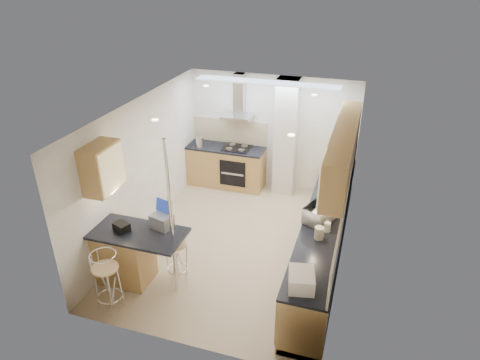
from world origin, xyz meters
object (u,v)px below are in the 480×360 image
(laptop, at_px, (162,221))
(bar_stool_near, at_px, (107,282))
(microwave, at_px, (319,214))
(bread_bin, at_px, (301,280))
(bar_stool_end, at_px, (176,256))

(laptop, xyz_separation_m, bar_stool_near, (-0.46, -0.88, -0.56))
(microwave, bearing_deg, bread_bin, -157.57)
(microwave, relative_size, bar_stool_end, 0.56)
(laptop, bearing_deg, bread_bin, -1.26)
(laptop, height_order, bar_stool_near, laptop)
(laptop, height_order, bar_stool_end, laptop)
(microwave, distance_m, bread_bin, 1.57)
(bar_stool_near, bearing_deg, microwave, 28.06)
(bread_bin, bearing_deg, bar_stool_near, 173.00)
(bar_stool_near, xyz_separation_m, bar_stool_end, (0.66, 0.88, -0.04))
(microwave, distance_m, bar_stool_end, 2.32)
(bar_stool_near, distance_m, bar_stool_end, 1.10)
(bar_stool_near, bearing_deg, bar_stool_end, 47.73)
(microwave, distance_m, bar_stool_near, 3.29)
(microwave, relative_size, bread_bin, 1.27)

